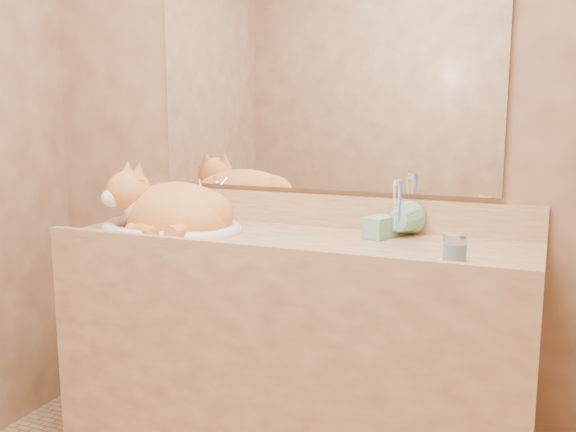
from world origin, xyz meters
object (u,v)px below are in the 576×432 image
at_px(toothbrush_cup, 397,223).
at_px(water_glass, 455,248).
at_px(vanity_counter, 293,357).
at_px(soap_dispenser, 370,216).
at_px(sink_basin, 171,208).
at_px(cat, 170,208).

height_order(toothbrush_cup, water_glass, toothbrush_cup).
bearing_deg(vanity_counter, soap_dispenser, 16.91).
xyz_separation_m(sink_basin, cat, (0.00, -0.01, -0.00)).
bearing_deg(vanity_counter, water_glass, -16.33).
bearing_deg(toothbrush_cup, cat, -168.59).
bearing_deg(soap_dispenser, water_glass, -18.97).
bearing_deg(vanity_counter, sink_basin, -177.57).
xyz_separation_m(sink_basin, water_glass, (1.03, -0.14, -0.03)).
relative_size(soap_dispenser, toothbrush_cup, 1.39).
bearing_deg(toothbrush_cup, vanity_counter, -157.44).
bearing_deg(cat, vanity_counter, 27.05).
xyz_separation_m(soap_dispenser, toothbrush_cup, (0.08, 0.06, -0.03)).
distance_m(sink_basin, toothbrush_cup, 0.81).
distance_m(vanity_counter, soap_dispenser, 0.57).
distance_m(cat, soap_dispenser, 0.73).
height_order(sink_basin, water_glass, sink_basin).
relative_size(vanity_counter, toothbrush_cup, 13.48).
bearing_deg(sink_basin, water_glass, -3.54).
bearing_deg(water_glass, sink_basin, 172.05).
bearing_deg(soap_dispenser, sink_basin, -153.87).
distance_m(cat, water_glass, 1.04).
bearing_deg(soap_dispenser, toothbrush_cup, 56.39).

